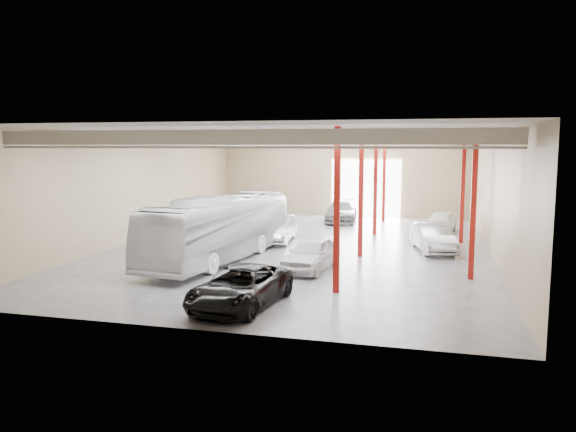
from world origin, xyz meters
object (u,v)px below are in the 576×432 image
at_px(car_row_a, 311,254).
at_px(car_row_b, 277,229).
at_px(black_sedan, 240,287).
at_px(car_row_c, 341,211).
at_px(car_right_near, 433,238).
at_px(car_right_far, 441,222).
at_px(coach_bus, 220,228).

height_order(car_row_a, car_row_b, car_row_b).
relative_size(black_sedan, car_row_c, 0.96).
xyz_separation_m(car_right_near, car_right_far, (0.54, 7.64, -0.07)).
bearing_deg(coach_bus, car_right_far, 54.85).
bearing_deg(car_row_c, black_sedan, -94.88).
bearing_deg(coach_bus, car_right_near, 32.47).
bearing_deg(black_sedan, car_right_near, 68.62).
bearing_deg(car_row_a, coach_bus, 174.78).
distance_m(black_sedan, car_row_a, 7.12).
relative_size(black_sedan, car_row_a, 1.17).
relative_size(car_row_c, car_right_near, 1.16).
height_order(coach_bus, car_row_c, coach_bus).
bearing_deg(car_row_a, car_right_near, 55.88).
height_order(coach_bus, black_sedan, coach_bus).
relative_size(coach_bus, car_right_far, 2.83).
distance_m(coach_bus, black_sedan, 9.24).
xyz_separation_m(coach_bus, car_right_near, (11.26, 5.33, -0.92)).
height_order(car_row_a, car_right_far, car_row_a).
relative_size(car_row_b, car_right_far, 1.17).
bearing_deg(car_row_a, car_row_b, 125.02).
xyz_separation_m(coach_bus, car_row_a, (5.35, -1.24, -0.93)).
distance_m(coach_bus, car_right_far, 17.56).
relative_size(black_sedan, car_right_near, 1.11).
bearing_deg(car_row_c, car_right_far, -30.89).
distance_m(coach_bus, car_row_b, 6.50).
height_order(black_sedan, car_row_b, car_row_b).
bearing_deg(car_right_near, car_row_b, 160.19).
xyz_separation_m(black_sedan, car_row_c, (-0.08, 25.00, 0.07)).
bearing_deg(black_sedan, car_row_c, 96.76).
bearing_deg(car_right_far, black_sedan, -99.88).
relative_size(coach_bus, car_right_near, 2.49).
height_order(car_right_near, car_right_far, car_right_near).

